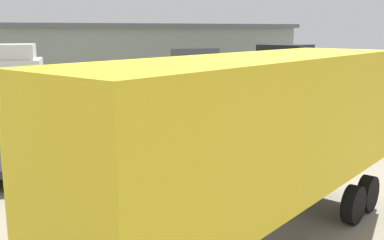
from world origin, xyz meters
TOP-DOWN VIEW (x-y plane):
  - ground_plane at (0.00, 0.00)m, footprint 60.00×60.00m
  - warehouse_building at (0.00, 17.93)m, footprint 25.31×8.38m
  - tractor_unit_white at (-5.13, 6.64)m, footprint 3.18×6.76m
  - container_trailer_teal at (-0.19, -3.80)m, footprint 9.44×6.75m
  - tractor_unit_black at (6.99, 6.22)m, footprint 6.64×5.34m

SIDE VIEW (x-z plane):
  - ground_plane at x=0.00m, z-range 0.00..0.00m
  - tractor_unit_black at x=6.99m, z-range -0.12..3.94m
  - tractor_unit_white at x=-5.13m, z-range -0.13..4.05m
  - warehouse_building at x=0.00m, z-range 0.01..5.10m
  - container_trailer_teal at x=-0.19m, z-range 0.55..4.75m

